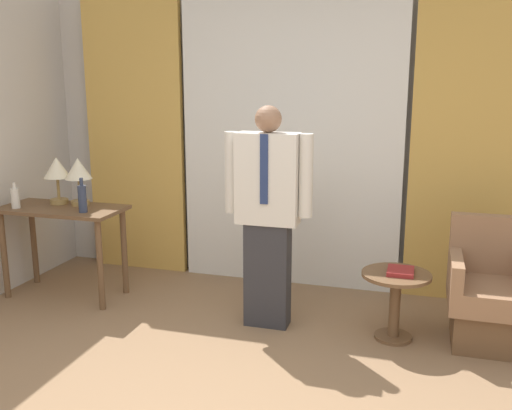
% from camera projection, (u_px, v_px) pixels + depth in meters
% --- Properties ---
extents(wall_back, '(10.00, 0.06, 2.70)m').
position_uv_depth(wall_back, '(293.00, 131.00, 5.00)').
color(wall_back, beige).
rests_on(wall_back, ground_plane).
extents(curtain_sheer_center, '(1.92, 0.06, 2.58)m').
position_uv_depth(curtain_sheer_center, '(290.00, 139.00, 4.89)').
color(curtain_sheer_center, white).
rests_on(curtain_sheer_center, ground_plane).
extents(curtain_drape_left, '(0.95, 0.06, 2.58)m').
position_uv_depth(curtain_drape_left, '(135.00, 134.00, 5.30)').
color(curtain_drape_left, gold).
rests_on(curtain_drape_left, ground_plane).
extents(curtain_drape_right, '(0.95, 0.06, 2.58)m').
position_uv_depth(curtain_drape_right, '(473.00, 145.00, 4.49)').
color(curtain_drape_right, gold).
rests_on(curtain_drape_right, ground_plane).
extents(desk, '(1.02, 0.50, 0.76)m').
position_uv_depth(desk, '(63.00, 224.00, 4.71)').
color(desk, brown).
rests_on(desk, ground_plane).
extents(table_lamp_left, '(0.22, 0.22, 0.39)m').
position_uv_depth(table_lamp_left, '(57.00, 171.00, 4.76)').
color(table_lamp_left, '#9E7F47').
rests_on(table_lamp_left, desk).
extents(table_lamp_right, '(0.22, 0.22, 0.39)m').
position_uv_depth(table_lamp_right, '(78.00, 172.00, 4.70)').
color(table_lamp_right, '#9E7F47').
rests_on(table_lamp_right, desk).
extents(bottle_near_edge, '(0.07, 0.07, 0.21)m').
position_uv_depth(bottle_near_edge, '(15.00, 198.00, 4.63)').
color(bottle_near_edge, silver).
rests_on(bottle_near_edge, desk).
extents(bottle_by_lamp, '(0.07, 0.07, 0.28)m').
position_uv_depth(bottle_by_lamp, '(82.00, 198.00, 4.48)').
color(bottle_by_lamp, '#2D3851').
rests_on(bottle_by_lamp, desk).
extents(person, '(0.64, 0.21, 1.62)m').
position_uv_depth(person, '(268.00, 210.00, 4.09)').
color(person, '#2D2D33').
rests_on(person, ground_plane).
extents(armchair, '(0.55, 0.59, 0.86)m').
position_uv_depth(armchair, '(489.00, 297.00, 3.92)').
color(armchair, brown).
rests_on(armchair, ground_plane).
extents(side_table, '(0.48, 0.48, 0.49)m').
position_uv_depth(side_table, '(395.00, 294.00, 3.96)').
color(side_table, brown).
rests_on(side_table, ground_plane).
extents(book, '(0.18, 0.21, 0.03)m').
position_uv_depth(book, '(401.00, 271.00, 3.92)').
color(book, maroon).
rests_on(book, side_table).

